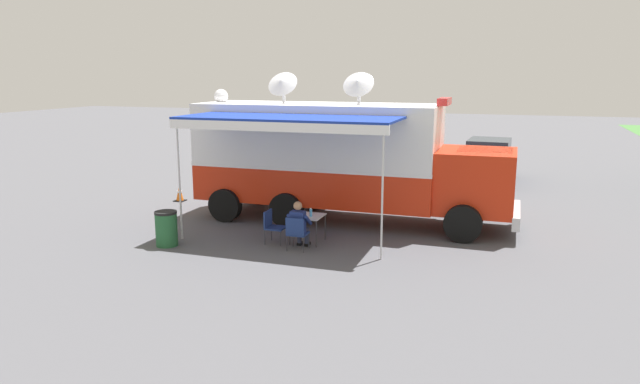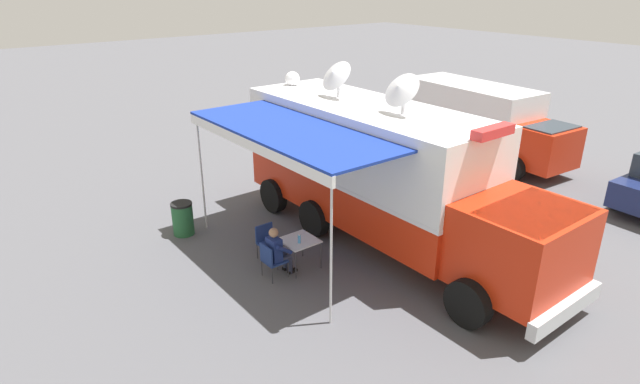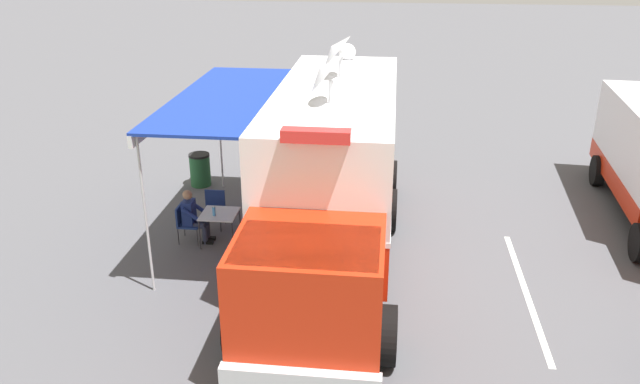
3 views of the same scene
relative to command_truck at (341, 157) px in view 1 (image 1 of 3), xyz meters
name	(u,v)px [view 1 (image 1 of 3)]	position (x,y,z in m)	size (l,w,h in m)	color
ground_plane	(318,218)	(-0.03, -0.75, -1.95)	(100.00, 100.00, 0.00)	#515156
lot_stripe	(404,197)	(-4.00, 1.21, -1.94)	(0.12, 4.80, 0.01)	silver
command_truck	(341,157)	(0.00, 0.00, 0.00)	(4.89, 9.50, 4.53)	red
folding_table	(307,217)	(2.52, -0.16, -1.27)	(0.80, 0.80, 0.73)	silver
water_bottle	(311,213)	(2.60, -0.04, -1.11)	(0.07, 0.07, 0.22)	#4C99D8
folding_chair_at_table	(297,231)	(3.32, -0.16, -1.43)	(0.48, 0.48, 0.87)	navy
folding_chair_beside_table	(272,224)	(2.89, -1.01, -1.43)	(0.48, 0.48, 0.87)	navy
seated_responder	(299,224)	(3.13, -0.16, -1.30)	(0.66, 0.55, 1.25)	navy
trash_bin	(166,228)	(3.97, -3.51, -1.49)	(0.57, 0.57, 0.91)	#235B33
traffic_cone	(180,193)	(-0.79, -6.12, -1.67)	(0.36, 0.36, 0.58)	black
support_truck	(332,143)	(-7.84, -2.76, -0.56)	(2.76, 6.94, 2.70)	white
car_behind_truck	(489,160)	(-8.17, 3.89, -1.07)	(4.28, 2.18, 1.76)	navy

